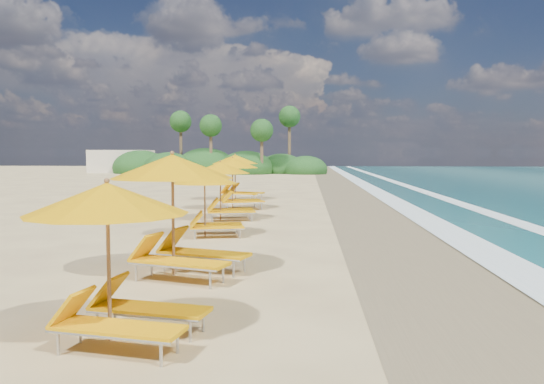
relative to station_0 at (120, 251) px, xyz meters
name	(u,v)px	position (x,y,z in m)	size (l,w,h in m)	color
ground	(272,229)	(1.29, 10.37, -1.20)	(160.00, 160.00, 0.00)	#D5BB7D
wet_sand	(397,230)	(5.29, 10.37, -1.19)	(4.00, 160.00, 0.01)	olive
surf_foam	(484,230)	(7.99, 10.37, -1.17)	(4.00, 160.00, 0.01)	white
station_0	(120,251)	(0.00, 0.00, 0.00)	(2.58, 2.47, 2.14)	olive
station_1	(181,206)	(-0.08, 3.72, 0.20)	(3.17, 3.09, 2.50)	olive
station_2	(210,198)	(-0.43, 8.76, -0.08)	(2.43, 2.33, 2.00)	olive
station_3	(225,187)	(-0.58, 12.58, 0.03)	(2.66, 2.56, 2.19)	olive
station_4	(237,180)	(-0.65, 16.29, 0.10)	(2.94, 2.87, 2.32)	olive
station_5	(238,174)	(-1.14, 20.67, 0.16)	(3.07, 3.00, 2.42)	olive
treeline	(214,165)	(-8.65, 55.88, -0.20)	(25.80, 8.80, 9.74)	#163D14
beach_building	(122,161)	(-20.71, 58.37, 0.20)	(7.00, 5.00, 2.80)	beige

